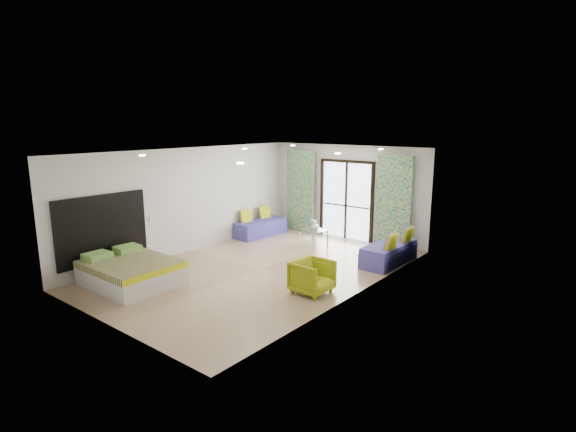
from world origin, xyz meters
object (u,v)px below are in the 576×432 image
Objects in this scene: coffee_table at (313,231)px; armchair at (312,275)px; daybed_right at (390,252)px; bed at (131,272)px; daybed_left at (260,227)px.

coffee_table reaches higher than armchair.
armchair is at bearing -95.96° from daybed_right.
coffee_table is at bearing 76.17° from bed.
armchair is (3.25, 1.99, 0.10)m from bed.
coffee_table is 3.55m from armchair.
bed is 5.91m from daybed_right.
daybed_right is at bearing 2.92° from daybed_left.
armchair is at bearing -54.84° from coffee_table.
bed is at bearing -78.72° from daybed_left.
daybed_left reaches higher than armchair.
coffee_table is (-2.39, 0.19, 0.11)m from daybed_right.
daybed_right reaches higher than armchair.
daybed_left is 4.77m from armchair.
daybed_right is at bearing -6.26° from armchair.
daybed_left is 0.97× the size of daybed_right.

